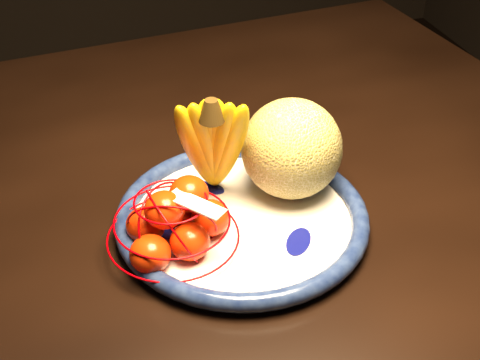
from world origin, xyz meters
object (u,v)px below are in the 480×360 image
object	(u,v)px
dining_table	(93,235)
fruit_bowl	(242,218)
banana_bunch	(213,141)
mandarin_bag	(175,222)
cantaloupe	(292,149)

from	to	relation	value
dining_table	fruit_bowl	xyz separation A→B (m)	(0.19, -0.14, 0.10)
banana_bunch	mandarin_bag	world-z (taller)	banana_bunch
cantaloupe	banana_bunch	xyz separation A→B (m)	(-0.11, 0.01, 0.03)
dining_table	mandarin_bag	xyz separation A→B (m)	(0.10, -0.16, 0.13)
banana_bunch	cantaloupe	bearing A→B (deg)	10.36
dining_table	banana_bunch	distance (m)	0.27
banana_bunch	mandarin_bag	distance (m)	0.12
mandarin_bag	dining_table	bearing A→B (deg)	121.84
cantaloupe	mandarin_bag	distance (m)	0.19
dining_table	cantaloupe	size ratio (longest dim) A/B	12.38
cantaloupe	banana_bunch	size ratio (longest dim) A/B	0.73
dining_table	cantaloupe	distance (m)	0.34
cantaloupe	mandarin_bag	bearing A→B (deg)	-159.62
fruit_bowl	mandarin_bag	xyz separation A→B (m)	(-0.09, -0.02, 0.03)
banana_bunch	mandarin_bag	size ratio (longest dim) A/B	0.88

